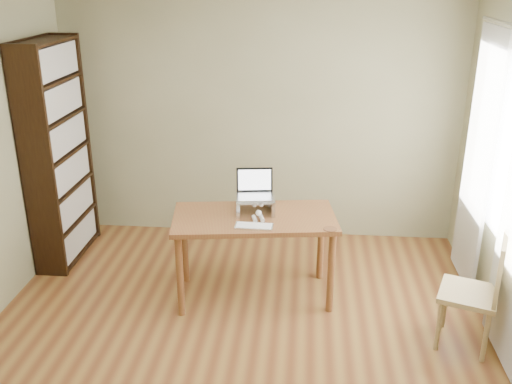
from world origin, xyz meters
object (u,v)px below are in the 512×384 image
bookshelf (58,153)px  laptop (256,189)px  chair (479,287)px  desk (254,227)px  keyboard (254,226)px  cat (256,203)px

bookshelf → laptop: 1.96m
bookshelf → chair: bearing=-17.7°
desk → chair: (1.70, -0.55, -0.16)m
laptop → keyboard: bearing=-94.9°
bookshelf → desk: (1.90, -0.61, -0.40)m
desk → laptop: size_ratio=4.29×
desk → cat: 0.21m
chair → bookshelf: bearing=-177.8°
bookshelf → laptop: (1.90, -0.47, -0.11)m
laptop → cat: (0.00, -0.02, -0.12)m
laptop → bookshelf: bearing=158.2°
keyboard → desk: bearing=96.6°
laptop → keyboard: laptop is taller
cat → chair: cat is taller
keyboard → cat: bearing=94.5°
desk → laptop: laptop is taller
desk → cat: (0.00, 0.11, 0.17)m
keyboard → cat: size_ratio=0.62×
bookshelf → chair: (3.60, -1.15, -0.56)m
laptop → cat: laptop is taller
laptop → chair: 1.89m
desk → laptop: (-0.00, 0.13, 0.29)m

